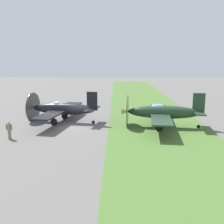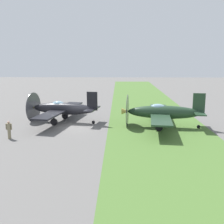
{
  "view_description": "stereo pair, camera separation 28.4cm",
  "coord_description": "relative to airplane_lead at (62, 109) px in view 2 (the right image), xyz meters",
  "views": [
    {
      "loc": [
        -28.91,
        -4.49,
        7.55
      ],
      "look_at": [
        1.27,
        -4.0,
        1.49
      ],
      "focal_mm": 42.94,
      "sensor_mm": 36.0,
      "label": 1
    },
    {
      "loc": [
        -28.9,
        -4.77,
        7.55
      ],
      "look_at": [
        1.27,
        -4.0,
        1.49
      ],
      "focal_mm": 42.94,
      "sensor_mm": 36.0,
      "label": 2
    }
  ],
  "objects": [
    {
      "name": "airplane_lead",
      "position": [
        0.0,
        0.0,
        0.0
      ],
      "size": [
        11.14,
        8.88,
        3.94
      ],
      "rotation": [
        0.0,
        0.0,
        -0.19
      ],
      "color": "black",
      "rests_on": "ground"
    },
    {
      "name": "ground_plane",
      "position": [
        -2.38,
        -1.97,
        -1.65
      ],
      "size": [
        160.0,
        160.0,
        0.0
      ],
      "primitive_type": "plane",
      "color": "#605E5B"
    },
    {
      "name": "grass_verge",
      "position": [
        -2.38,
        -11.09,
        -1.65
      ],
      "size": [
        120.0,
        11.0,
        0.01
      ],
      "primitive_type": "cube",
      "color": "#476B2D",
      "rests_on": "ground"
    },
    {
      "name": "airplane_wingman",
      "position": [
        -2.17,
        -11.58,
        0.05
      ],
      "size": [
        11.46,
        9.09,
        4.06
      ],
      "rotation": [
        0.0,
        0.0,
        -0.11
      ],
      "color": "#233D28",
      "rests_on": "ground"
    },
    {
      "name": "ground_crew_chief",
      "position": [
        -6.92,
        3.69,
        -0.74
      ],
      "size": [
        0.38,
        0.63,
        1.73
      ],
      "rotation": [
        0.0,
        0.0,
        1.47
      ],
      "color": "#847A5B",
      "rests_on": "ground"
    }
  ]
}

